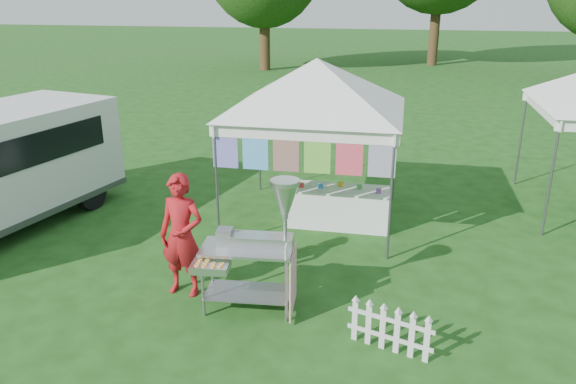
# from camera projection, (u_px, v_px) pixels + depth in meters

# --- Properties ---
(ground) EXTENTS (120.00, 120.00, 0.00)m
(ground) POSITION_uv_depth(u_px,v_px,m) (273.00, 318.00, 7.44)
(ground) COLOR #1A4212
(ground) RESTS_ON ground
(canopy_main) EXTENTS (4.24, 4.24, 3.45)m
(canopy_main) POSITION_uv_depth(u_px,v_px,m) (317.00, 59.00, 9.65)
(canopy_main) COLOR #59595E
(canopy_main) RESTS_ON ground
(donut_cart) EXTENTS (1.33, 1.02, 1.86)m
(donut_cart) POSITION_uv_depth(u_px,v_px,m) (261.00, 236.00, 7.27)
(donut_cart) COLOR gray
(donut_cart) RESTS_ON ground
(vendor) EXTENTS (0.68, 0.48, 1.78)m
(vendor) POSITION_uv_depth(u_px,v_px,m) (182.00, 236.00, 7.79)
(vendor) COLOR #A6141A
(vendor) RESTS_ON ground
(picket_fence) EXTENTS (1.03, 0.36, 0.56)m
(picket_fence) POSITION_uv_depth(u_px,v_px,m) (390.00, 330.00, 6.68)
(picket_fence) COLOR silver
(picket_fence) RESTS_ON ground
(display_table) EXTENTS (1.80, 0.70, 0.71)m
(display_table) POSITION_uv_depth(u_px,v_px,m) (339.00, 207.00, 10.28)
(display_table) COLOR white
(display_table) RESTS_ON ground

